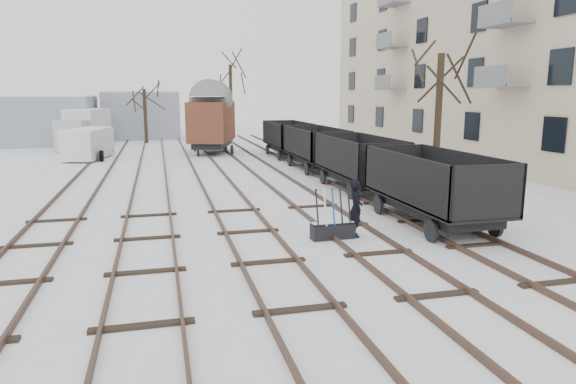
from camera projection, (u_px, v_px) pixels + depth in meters
name	position (u px, v px, depth m)	size (l,w,h in m)	color
ground	(268.00, 263.00, 12.97)	(120.00, 120.00, 0.00)	white
tracks	(212.00, 177.00, 25.98)	(13.90, 52.00, 0.16)	black
apartment_block	(555.00, 27.00, 29.60)	(10.12, 45.00, 16.10)	beige
shed_left	(31.00, 120.00, 43.74)	(10.00, 8.00, 4.10)	#8B949D
shed_right	(142.00, 115.00, 49.68)	(7.00, 6.00, 4.50)	#8B949D
ground_frame	(333.00, 229.00, 15.11)	(1.31, 0.47, 1.49)	black
worker	(356.00, 208.00, 15.28)	(0.63, 0.41, 1.72)	black
freight_wagon_a	(432.00, 198.00, 16.66)	(2.30, 5.76, 2.35)	black
freight_wagon_b	(358.00, 170.00, 22.75)	(2.30, 5.76, 2.35)	black
freight_wagon_c	(316.00, 154.00, 28.85)	(2.30, 5.76, 2.35)	black
freight_wagon_d	(288.00, 144.00, 34.94)	(2.30, 5.76, 2.35)	black
box_van_wagon	(212.00, 120.00, 36.72)	(4.24, 5.92, 4.07)	black
lorry	(85.00, 128.00, 40.41)	(3.23, 6.98, 3.04)	black
panel_van	(88.00, 143.00, 33.53)	(2.94, 4.86, 2.00)	silver
tree_near	(438.00, 123.00, 22.24)	(0.30, 0.30, 5.92)	black
tree_far_left	(145.00, 116.00, 44.69)	(0.30, 0.30, 4.67)	black
tree_far_right	(231.00, 103.00, 46.89)	(0.30, 0.30, 6.84)	black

